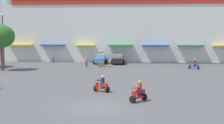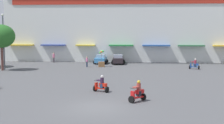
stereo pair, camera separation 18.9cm
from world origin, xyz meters
TOP-DOWN VIEW (x-y plane):
  - ground_plane at (0.00, 13.00)m, footprint 128.00×128.00m
  - colonial_building at (-0.00, 36.07)m, footprint 40.61×16.74m
  - plaza_tree_2 at (-15.26, 18.04)m, footprint 3.69×3.14m
  - parked_car_0 at (-3.02, 27.59)m, footprint 2.26×3.91m
  - parked_car_1 at (-0.15, 27.46)m, footprint 2.34×4.49m
  - scooter_rider_0 at (2.81, 1.88)m, footprint 1.36×1.44m
  - scooter_rider_2 at (10.88, 21.46)m, footprint 1.47×1.02m
  - scooter_rider_6 at (-0.32, 5.13)m, footprint 1.45×1.08m
  - pedestrian_0 at (-4.53, 22.82)m, footprint 0.33×0.33m
  - pedestrian_1 at (-11.16, 28.47)m, footprint 0.51×0.51m
  - streetlamp_near at (-15.22, 18.59)m, footprint 0.40×0.40m
  - balloon_vendor_cart at (-2.39, 23.11)m, footprint 1.00×0.84m

SIDE VIEW (x-z plane):
  - ground_plane at x=0.00m, z-range 0.00..0.00m
  - scooter_rider_6 at x=-0.32m, z-range -0.14..1.33m
  - scooter_rider_2 at x=10.88m, z-range -0.14..1.36m
  - scooter_rider_0 at x=2.81m, z-range -0.14..1.46m
  - parked_car_0 at x=-3.02m, z-range 0.01..1.50m
  - parked_car_1 at x=-0.15m, z-range 0.02..1.52m
  - balloon_vendor_cart at x=-2.39m, z-range -0.37..2.13m
  - pedestrian_0 at x=-4.53m, z-range 0.12..1.65m
  - pedestrian_1 at x=-11.16m, z-range 0.11..1.76m
  - streetlamp_near at x=-15.22m, z-range 0.58..8.19m
  - plaza_tree_2 at x=-15.26m, z-range 1.50..7.67m
  - colonial_building at x=0.00m, z-range -1.75..20.29m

